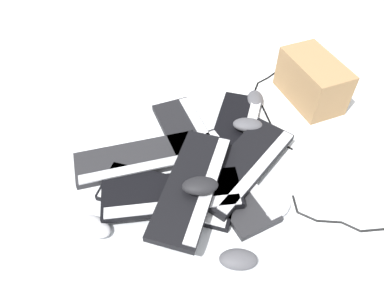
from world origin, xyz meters
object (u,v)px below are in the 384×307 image
(mouse_5, at_px, (248,125))
(cardboard_box, at_px, (312,81))
(keyboard_5, at_px, (172,195))
(keyboard_1, at_px, (167,196))
(keyboard_2, at_px, (227,178))
(mouse_4, at_px, (95,226))
(mouse_1, at_px, (200,186))
(keyboard_3, at_px, (234,133))
(keyboard_4, at_px, (190,139))
(mouse_3, at_px, (255,99))
(mouse_0, at_px, (278,207))
(keyboard_0, at_px, (138,159))
(keyboard_7, at_px, (244,165))
(mouse_2, at_px, (238,259))
(keyboard_6, at_px, (192,185))

(mouse_5, xyz_separation_m, cardboard_box, (-0.20, -0.28, 0.04))
(keyboard_5, height_order, cardboard_box, cardboard_box)
(keyboard_1, relative_size, keyboard_2, 1.05)
(mouse_4, bearing_deg, mouse_1, 45.08)
(keyboard_3, distance_m, keyboard_5, 0.38)
(keyboard_4, xyz_separation_m, cardboard_box, (-0.40, -0.38, 0.08))
(keyboard_4, height_order, cardboard_box, cardboard_box)
(mouse_3, bearing_deg, keyboard_5, 151.34)
(cardboard_box, bearing_deg, keyboard_3, 50.88)
(keyboard_4, distance_m, mouse_0, 0.41)
(keyboard_1, bearing_deg, keyboard_5, 154.51)
(keyboard_5, bearing_deg, keyboard_0, -37.95)
(keyboard_1, bearing_deg, keyboard_7, -140.98)
(keyboard_1, relative_size, mouse_3, 4.01)
(mouse_1, xyz_separation_m, mouse_3, (-0.08, -0.55, -0.09))
(keyboard_0, distance_m, cardboard_box, 0.76)
(mouse_3, xyz_separation_m, cardboard_box, (-0.21, -0.09, 0.07))
(keyboard_5, xyz_separation_m, mouse_5, (-0.17, -0.38, 0.01))
(mouse_4, bearing_deg, keyboard_2, 54.60)
(keyboard_5, bearing_deg, keyboard_1, -25.49)
(mouse_2, height_order, mouse_3, same)
(keyboard_2, xyz_separation_m, keyboard_7, (-0.05, -0.05, 0.03))
(keyboard_5, relative_size, keyboard_6, 1.05)
(mouse_1, bearing_deg, mouse_0, -8.76)
(keyboard_0, xyz_separation_m, keyboard_6, (-0.23, 0.10, 0.06))
(keyboard_0, xyz_separation_m, keyboard_3, (-0.30, -0.22, 0.00))
(keyboard_4, xyz_separation_m, mouse_4, (0.17, 0.44, 0.01))
(keyboard_1, distance_m, keyboard_3, 0.38)
(keyboard_4, bearing_deg, keyboard_5, 94.87)
(mouse_3, xyz_separation_m, mouse_4, (0.36, 0.73, 0.00))
(mouse_3, height_order, cardboard_box, cardboard_box)
(keyboard_0, xyz_separation_m, mouse_4, (0.02, 0.29, 0.01))
(keyboard_6, distance_m, mouse_0, 0.28)
(keyboard_4, bearing_deg, cardboard_box, -136.34)
(keyboard_2, height_order, keyboard_6, keyboard_6)
(mouse_1, bearing_deg, mouse_5, 55.83)
(cardboard_box, bearing_deg, keyboard_7, 69.11)
(keyboard_0, distance_m, mouse_5, 0.42)
(mouse_2, distance_m, cardboard_box, 0.81)
(cardboard_box, bearing_deg, mouse_3, 24.69)
(mouse_2, relative_size, mouse_5, 1.00)
(keyboard_1, height_order, mouse_0, mouse_0)
(keyboard_1, distance_m, keyboard_7, 0.28)
(mouse_1, relative_size, mouse_3, 1.00)
(keyboard_3, xyz_separation_m, keyboard_4, (0.15, 0.08, 0.00))
(cardboard_box, bearing_deg, mouse_0, 85.66)
(keyboard_1, xyz_separation_m, mouse_3, (-0.19, -0.55, 0.01))
(keyboard_0, distance_m, mouse_1, 0.30)
(keyboard_0, relative_size, keyboard_3, 1.02)
(keyboard_0, bearing_deg, keyboard_2, -179.43)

